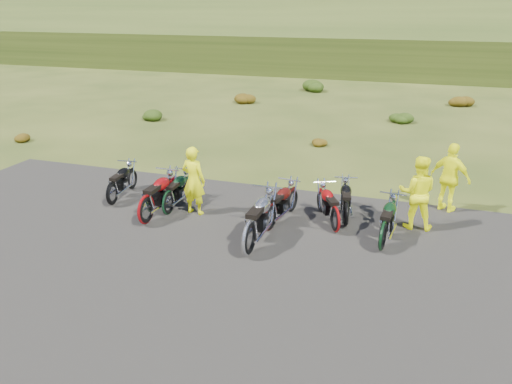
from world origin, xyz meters
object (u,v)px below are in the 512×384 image
(motorcycle_0, at_px, (114,205))
(motorcycle_3, at_px, (249,255))
(person_middle, at_px, (194,182))
(motorcycle_7, at_px, (381,251))

(motorcycle_0, height_order, motorcycle_3, motorcycle_3)
(motorcycle_3, bearing_deg, motorcycle_0, 71.46)
(motorcycle_0, bearing_deg, person_middle, -92.17)
(motorcycle_3, bearing_deg, motorcycle_7, -66.80)
(motorcycle_7, bearing_deg, motorcycle_0, 91.48)
(person_middle, bearing_deg, motorcycle_0, 12.14)
(motorcycle_7, xyz_separation_m, person_middle, (-5.02, 0.61, 0.93))
(motorcycle_3, distance_m, motorcycle_7, 3.07)
(motorcycle_0, bearing_deg, motorcycle_3, -115.48)
(motorcycle_3, bearing_deg, person_middle, 51.25)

